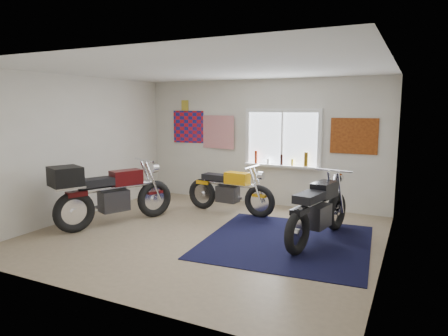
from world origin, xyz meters
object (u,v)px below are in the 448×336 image
at_px(yellow_triumph, 229,191).
at_px(maroon_tourer, 107,193).
at_px(black_chrome_bike, 318,212).
at_px(navy_rug, 287,241).

xyz_separation_m(yellow_triumph, maroon_tourer, (-1.57, -1.77, 0.16)).
relative_size(yellow_triumph, black_chrome_bike, 0.93).
distance_m(navy_rug, yellow_triumph, 2.02).
height_order(yellow_triumph, black_chrome_bike, black_chrome_bike).
distance_m(navy_rug, maroon_tourer, 3.25).
bearing_deg(black_chrome_bike, navy_rug, 131.83).
bearing_deg(black_chrome_bike, maroon_tourer, 113.97).
relative_size(black_chrome_bike, maroon_tourer, 0.97).
distance_m(yellow_triumph, maroon_tourer, 2.38).
bearing_deg(maroon_tourer, navy_rug, -55.57).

